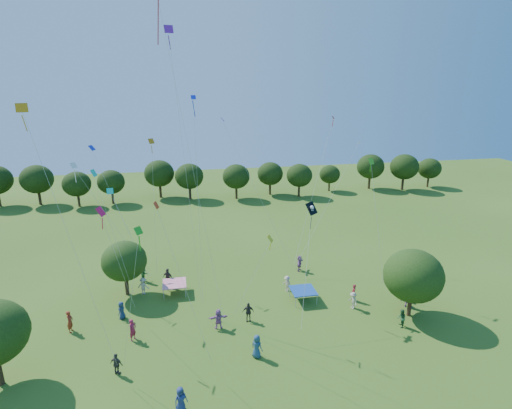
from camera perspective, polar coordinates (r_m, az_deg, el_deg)
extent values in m
cylinder|color=#422B19|center=(40.52, -17.96, -11.04)|extent=(0.36, 0.36, 1.73)
ellipsoid|color=#223F12|center=(39.40, -18.31, -7.65)|extent=(4.14, 4.14, 3.72)
cylinder|color=#422B19|center=(37.90, 21.07, -13.46)|extent=(0.35, 0.35, 1.68)
ellipsoid|color=#223F12|center=(36.57, 21.56, -9.44)|extent=(4.95, 4.95, 4.46)
cylinder|color=#422B19|center=(75.32, -28.50, 0.78)|extent=(0.44, 0.44, 2.15)
ellipsoid|color=black|center=(74.59, -28.84, 3.20)|extent=(5.17, 5.17, 4.65)
cylinder|color=#422B19|center=(71.44, -23.98, 0.48)|extent=(0.38, 0.38, 1.87)
ellipsoid|color=black|center=(70.77, -24.25, 2.69)|extent=(4.48, 4.48, 4.03)
cylinder|color=#422B19|center=(71.00, -19.78, 0.85)|extent=(0.38, 0.38, 1.84)
ellipsoid|color=black|center=(70.33, -20.00, 3.04)|extent=(4.42, 4.42, 3.98)
cylinder|color=#422B19|center=(72.45, -13.49, 1.82)|extent=(0.44, 0.44, 2.14)
ellipsoid|color=black|center=(71.71, -13.67, 4.33)|extent=(5.14, 5.14, 4.63)
cylinder|color=#422B19|center=(70.29, -9.39, 1.55)|extent=(0.42, 0.42, 2.03)
ellipsoid|color=black|center=(69.56, -9.51, 4.00)|extent=(4.86, 4.86, 4.37)
cylinder|color=#422B19|center=(69.85, -2.82, 1.64)|extent=(0.40, 0.40, 1.96)
ellipsoid|color=black|center=(69.13, -2.85, 4.02)|extent=(4.71, 4.71, 4.24)
cylinder|color=#422B19|center=(72.44, 2.01, 2.18)|extent=(0.39, 0.39, 1.91)
ellipsoid|color=black|center=(71.76, 2.04, 4.43)|extent=(4.59, 4.59, 4.13)
cylinder|color=#422B19|center=(71.62, 6.15, 1.91)|extent=(0.39, 0.39, 1.89)
ellipsoid|color=black|center=(70.94, 6.22, 4.16)|extent=(4.54, 4.54, 4.08)
cylinder|color=#422B19|center=(76.13, 10.39, 2.51)|extent=(0.33, 0.33, 1.58)
ellipsoid|color=black|center=(75.59, 10.49, 4.27)|extent=(3.80, 3.80, 3.42)
cylinder|color=#422B19|center=(79.57, 15.86, 2.96)|extent=(0.44, 0.44, 2.13)
ellipsoid|color=black|center=(78.90, 16.05, 5.25)|extent=(5.12, 5.12, 4.61)
cylinder|color=#422B19|center=(80.68, 20.20, 2.76)|extent=(0.45, 0.45, 2.18)
ellipsoid|color=black|center=(80.00, 20.44, 5.07)|extent=(5.24, 5.24, 4.72)
cylinder|color=#422B19|center=(84.80, 23.33, 2.93)|extent=(0.37, 0.37, 1.81)
ellipsoid|color=black|center=(84.25, 23.55, 4.75)|extent=(4.35, 4.35, 3.91)
cube|color=#F21C47|center=(39.50, -11.59, -10.97)|extent=(2.20, 2.20, 0.08)
cylinder|color=#999999|center=(38.90, -13.05, -12.38)|extent=(0.05, 0.05, 1.10)
cylinder|color=#999999|center=(38.84, -10.04, -12.23)|extent=(0.05, 0.05, 1.10)
cylinder|color=#999999|center=(40.66, -12.98, -11.02)|extent=(0.05, 0.05, 1.10)
cylinder|color=#999999|center=(40.60, -10.11, -10.87)|extent=(0.05, 0.05, 1.10)
cube|color=#164290|center=(37.78, 6.76, -12.09)|extent=(2.20, 2.20, 0.08)
cylinder|color=#999999|center=(36.94, 5.68, -13.67)|extent=(0.05, 0.05, 1.10)
cylinder|color=#999999|center=(37.50, 8.70, -13.29)|extent=(0.05, 0.05, 1.10)
cylinder|color=#999999|center=(38.60, 4.83, -12.21)|extent=(0.05, 0.05, 1.10)
cylinder|color=#999999|center=(39.14, 7.71, -11.87)|extent=(0.05, 0.05, 1.10)
imported|color=navy|center=(36.91, -18.64, -14.15)|extent=(0.71, 0.88, 1.58)
imported|color=#9D1C3C|center=(33.93, -17.22, -16.73)|extent=(0.75, 0.80, 1.81)
imported|color=#275D2C|center=(42.51, -15.65, -9.36)|extent=(0.64, 0.99, 1.87)
imported|color=#A9A487|center=(37.47, 13.68, -13.18)|extent=(0.68, 1.13, 1.61)
imported|color=#423D35|center=(31.01, -19.29, -20.72)|extent=(1.04, 0.83, 1.62)
imported|color=#91558D|center=(43.40, 6.23, -8.33)|extent=(1.28, 1.71, 1.74)
imported|color=navy|center=(30.87, 0.11, -19.60)|extent=(0.98, 0.98, 1.82)
imported|color=maroon|center=(38.70, 13.77, -12.15)|extent=(0.49, 0.67, 1.63)
imported|color=#23532B|center=(36.11, 20.07, -15.05)|extent=(0.64, 0.87, 1.57)
imported|color=#BBAB95|center=(40.16, -15.81, -11.14)|extent=(1.20, 0.83, 1.68)
imported|color=#37302C|center=(34.78, -1.12, -15.10)|extent=(1.06, 0.61, 1.70)
imported|color=#9C5B9B|center=(34.03, -5.40, -15.96)|extent=(1.61, 0.62, 1.71)
imported|color=navy|center=(27.37, -10.71, -25.71)|extent=(0.96, 0.81, 1.72)
imported|color=maroon|center=(36.65, -25.04, -14.90)|extent=(0.53, 0.74, 1.87)
imported|color=#295F41|center=(40.09, 19.97, -11.77)|extent=(0.42, 0.74, 1.47)
imported|color=#BBA595|center=(39.35, 4.45, -11.19)|extent=(0.89, 1.13, 1.58)
imported|color=#3E3332|center=(40.85, -12.46, -10.18)|extent=(1.22, 1.07, 1.93)
imported|color=#9F60A6|center=(39.10, 21.00, -12.38)|extent=(1.40, 1.74, 1.80)
cube|color=black|center=(33.69, 7.94, -0.56)|extent=(1.23, 1.15, 0.94)
cube|color=black|center=(34.14, 7.83, -2.59)|extent=(0.09, 0.27, 1.18)
sphere|color=white|center=(33.61, 7.98, -0.43)|extent=(0.34, 0.34, 0.34)
cylinder|color=white|center=(33.69, 7.96, -0.88)|extent=(0.25, 0.48, 0.32)
cylinder|color=white|center=(33.69, 7.96, -0.88)|extent=(0.25, 0.48, 0.32)
cylinder|color=beige|center=(32.64, 7.22, -9.08)|extent=(2.25, 5.15, 7.52)
cube|color=red|center=(28.85, -13.81, 24.23)|extent=(0.30, 0.61, 2.94)
cylinder|color=beige|center=(28.54, -8.84, 4.14)|extent=(3.62, 1.34, 23.54)
cube|color=#F50E46|center=(30.49, -21.30, -0.94)|extent=(0.60, 0.82, 0.62)
cube|color=#F50E46|center=(30.82, -21.10, -2.57)|extent=(0.16, 0.22, 0.95)
cylinder|color=beige|center=(33.02, -18.91, -8.23)|extent=(1.42, 2.16, 8.94)
cube|color=red|center=(22.42, -14.05, -0.10)|extent=(0.30, 0.44, 0.37)
cylinder|color=beige|center=(25.27, -9.82, -12.37)|extent=(2.79, 1.32, 11.44)
cube|color=#C37111|center=(40.14, -14.74, 8.75)|extent=(0.64, 0.58, 0.48)
cube|color=#C37111|center=(40.30, -14.66, 7.66)|extent=(0.10, 0.20, 0.85)
cylinder|color=beige|center=(39.91, -14.32, -0.79)|extent=(0.20, 3.32, 12.45)
cube|color=#369C1C|center=(38.29, 16.14, 5.95)|extent=(0.66, 0.51, 0.54)
cube|color=#369C1C|center=(38.47, 16.02, 4.91)|extent=(0.11, 0.17, 0.69)
cylinder|color=beige|center=(38.65, 16.94, -2.79)|extent=(0.80, 2.94, 10.91)
cube|color=#152BD3|center=(43.71, -22.40, 7.49)|extent=(0.65, 0.76, 0.49)
cylinder|color=beige|center=(41.74, -18.90, -1.07)|extent=(4.98, 5.93, 11.54)
cube|color=#731996|center=(31.05, -12.38, 23.29)|extent=(0.67, 0.40, 0.56)
cube|color=#731996|center=(31.01, -12.27, 21.69)|extent=(0.18, 0.21, 0.93)
cylinder|color=beige|center=(31.74, -9.85, 3.35)|extent=(1.46, 0.16, 21.37)
cube|color=white|center=(44.20, 14.47, 8.64)|extent=(0.54, 0.52, 0.32)
cylinder|color=beige|center=(42.49, 10.24, 0.13)|extent=(7.53, 3.39, 11.88)
cube|color=#0CC0A9|center=(36.04, -22.16, 4.19)|extent=(0.46, 0.69, 0.57)
cylinder|color=beige|center=(36.64, -19.53, -4.41)|extent=(2.48, 1.50, 10.57)
cube|color=red|center=(45.82, 10.97, 12.10)|extent=(0.41, 0.43, 0.29)
cube|color=red|center=(45.91, 10.91, 11.33)|extent=(0.08, 0.19, 0.78)
cylinder|color=beige|center=(43.13, 8.29, 2.12)|extent=(5.92, 6.19, 14.27)
cube|color=orange|center=(26.11, -30.48, 11.83)|extent=(0.71, 0.56, 0.49)
cube|color=orange|center=(26.21, -30.16, 10.00)|extent=(0.15, 0.21, 0.92)
cylinder|color=beige|center=(26.90, -24.53, -5.97)|extent=(3.61, 1.00, 16.44)
cube|color=yellow|center=(30.32, 2.05, -4.89)|extent=(0.58, 0.69, 0.50)
cube|color=yellow|center=(30.62, 2.02, -6.04)|extent=(0.10, 0.16, 0.61)
cylinder|color=beige|center=(31.95, -0.61, -10.57)|extent=(2.72, 0.99, 6.49)
cube|color=green|center=(22.42, -16.44, -3.61)|extent=(0.48, 0.50, 0.39)
cube|color=green|center=(22.73, -16.27, -5.37)|extent=(0.07, 0.22, 0.95)
cylinder|color=beige|center=(25.94, -17.49, -13.72)|extent=(2.04, 2.64, 10.19)
cube|color=#172CE9|center=(32.57, -8.94, 14.91)|extent=(0.41, 0.29, 0.31)
cube|color=#172CE9|center=(32.66, -8.88, 13.38)|extent=(0.22, 0.26, 1.26)
cylinder|color=beige|center=(33.08, -8.23, -0.11)|extent=(0.03, 1.77, 16.81)
cube|color=purple|center=(41.73, -4.81, 12.03)|extent=(0.45, 0.59, 0.41)
cylinder|color=beige|center=(41.05, 0.27, 1.56)|extent=(6.41, 5.03, 14.28)
cube|color=white|center=(39.67, -24.62, 5.11)|extent=(0.61, 0.64, 0.47)
cube|color=white|center=(39.90, -24.43, 3.73)|extent=(0.09, 0.29, 1.26)
cylinder|color=beige|center=(39.77, -19.72, -2.66)|extent=(5.96, 1.45, 10.70)
cube|color=#0DCAB1|center=(42.12, -20.14, 1.80)|extent=(0.66, 0.39, 0.57)
cylinder|color=beige|center=(41.26, -17.50, -4.10)|extent=(3.61, 3.77, 7.53)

